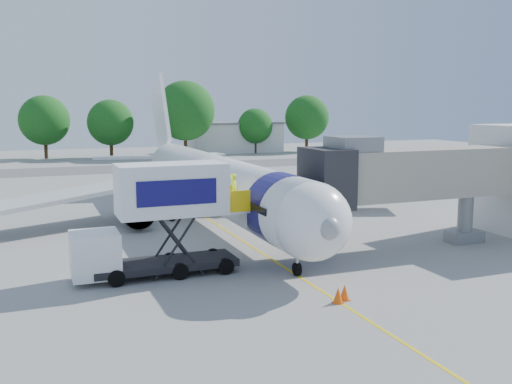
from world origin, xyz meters
name	(u,v)px	position (x,y,z in m)	size (l,w,h in m)	color
ground	(233,235)	(0.00, 0.00, 0.00)	(160.00, 160.00, 0.00)	gray
guidance_line	(233,235)	(0.00, 0.00, 0.01)	(0.15, 70.00, 0.01)	yellow
taxiway_strip	(128,168)	(0.00, 42.00, 0.00)	(120.00, 10.00, 0.01)	#59595B
aircraft	(214,182)	(0.00, 4.12, 2.95)	(34.17, 37.73, 11.35)	white
jet_bridge	(405,175)	(7.99, -7.00, 4.34)	(13.90, 3.20, 6.60)	gray
catering_hiloader	(158,220)	(-6.27, -7.00, 2.76)	(8.50, 2.44, 5.50)	black
ground_tug	(303,303)	(-2.46, -15.12, 0.79)	(4.22, 3.27, 1.50)	white
safety_cone_a	(338,296)	(-0.11, -13.73, 0.33)	(0.43, 0.43, 0.69)	#ED560C
safety_cone_b	(345,293)	(0.33, -13.51, 0.33)	(0.44, 0.44, 0.70)	#ED560C
outbuilding_right	(235,137)	(22.00, 62.00, 2.66)	(16.40, 7.40, 5.30)	silver
tree_c	(44,120)	(-9.69, 60.80, 5.96)	(7.70, 7.70, 9.82)	#382314
tree_d	(110,123)	(0.02, 58.54, 5.58)	(7.21, 7.21, 9.20)	#382314
tree_e	(185,111)	(11.42, 55.87, 7.40)	(9.56, 9.56, 12.19)	#382314
tree_f	(255,126)	(24.61, 58.71, 4.71)	(6.10, 6.10, 7.77)	#382314
tree_g	(307,117)	(34.55, 58.58, 6.11)	(7.89, 7.89, 10.06)	#382314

